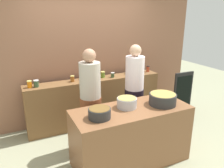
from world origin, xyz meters
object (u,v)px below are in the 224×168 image
object	(u,v)px
preserve_jar_4	(99,77)
cooking_pot_left	(100,113)
preserve_jar_7	(128,71)
cooking_pot_center	(127,103)
preserve_jar_2	(72,79)
preserve_jar_0	(29,84)
preserve_jar_8	(141,71)
cook_with_tongs	(91,106)
preserve_jar_6	(113,75)
cook_in_cap	(134,97)
cooking_pot_right	(163,99)
chalkboard_sign	(182,96)
preserve_jar_5	(103,75)
preserve_jar_3	(84,76)
preserve_jar_9	(148,69)
preserve_jar_1	(36,84)

from	to	relation	value
preserve_jar_4	cooking_pot_left	distance (m)	1.51
preserve_jar_7	cooking_pot_center	size ratio (longest dim) A/B	0.35
preserve_jar_2	preserve_jar_7	bearing A→B (deg)	2.05
preserve_jar_0	preserve_jar_8	world-z (taller)	same
cook_with_tongs	preserve_jar_0	bearing A→B (deg)	135.56
preserve_jar_6	cooking_pot_left	distance (m)	1.67
preserve_jar_2	cook_in_cap	size ratio (longest dim) A/B	0.07
preserve_jar_4	cook_in_cap	distance (m)	0.84
preserve_jar_8	cooking_pot_right	xyz separation A→B (m)	(-0.52, -1.42, -0.04)
chalkboard_sign	preserve_jar_7	bearing A→B (deg)	144.34
preserve_jar_5	cooking_pot_left	xyz separation A→B (m)	(-0.68, -1.50, -0.06)
preserve_jar_7	preserve_jar_3	bearing A→B (deg)	179.58
preserve_jar_3	preserve_jar_8	size ratio (longest dim) A/B	1.19
cook_in_cap	preserve_jar_6	bearing A→B (deg)	94.00
preserve_jar_0	preserve_jar_4	size ratio (longest dim) A/B	1.04
preserve_jar_9	cook_with_tongs	bearing A→B (deg)	-152.89
preserve_jar_5	preserve_jar_7	distance (m)	0.59
preserve_jar_4	cook_in_cap	size ratio (longest dim) A/B	0.07
chalkboard_sign	preserve_jar_1	bearing A→B (deg)	167.98
preserve_jar_6	preserve_jar_7	xyz separation A→B (m)	(0.40, 0.10, 0.00)
cooking_pot_center	cook_in_cap	world-z (taller)	cook_in_cap
preserve_jar_5	cooking_pot_left	size ratio (longest dim) A/B	0.42
preserve_jar_2	preserve_jar_7	world-z (taller)	preserve_jar_2
cooking_pot_right	preserve_jar_7	bearing A→B (deg)	80.26
preserve_jar_3	preserve_jar_4	bearing A→B (deg)	-28.08
preserve_jar_5	cooking_pot_center	xyz separation A→B (m)	(-0.20, -1.35, -0.05)
cooking_pot_center	cooking_pot_right	bearing A→B (deg)	-13.63
preserve_jar_0	chalkboard_sign	bearing A→B (deg)	-11.75
preserve_jar_6	cooking_pot_center	distance (m)	1.34
preserve_jar_8	chalkboard_sign	distance (m)	1.01
preserve_jar_6	preserve_jar_8	bearing A→B (deg)	0.89
cooking_pot_left	preserve_jar_2	bearing A→B (deg)	87.54
preserve_jar_6	preserve_jar_0	bearing A→B (deg)	178.66
preserve_jar_0	preserve_jar_9	distance (m)	2.45
preserve_jar_0	chalkboard_sign	distance (m)	3.00
preserve_jar_5	cooking_pot_center	bearing A→B (deg)	-98.56
preserve_jar_0	cooking_pot_center	distance (m)	1.77
preserve_jar_8	cooking_pot_right	world-z (taller)	preserve_jar_8
preserve_jar_0	preserve_jar_1	world-z (taller)	preserve_jar_0
preserve_jar_8	cook_with_tongs	xyz separation A→B (m)	(-1.41, -0.77, -0.24)
preserve_jar_8	preserve_jar_3	bearing A→B (deg)	175.31
preserve_jar_5	cook_with_tongs	size ratio (longest dim) A/B	0.07
preserve_jar_3	cooking_pot_right	size ratio (longest dim) A/B	0.37
preserve_jar_9	preserve_jar_3	bearing A→B (deg)	178.52
preserve_jar_9	cook_with_tongs	size ratio (longest dim) A/B	0.08
preserve_jar_2	preserve_jar_4	xyz separation A→B (m)	(0.49, -0.08, 0.00)
preserve_jar_9	chalkboard_sign	world-z (taller)	preserve_jar_9
preserve_jar_5	preserve_jar_9	world-z (taller)	preserve_jar_9
preserve_jar_8	preserve_jar_4	bearing A→B (deg)	-178.01
preserve_jar_1	preserve_jar_9	bearing A→B (deg)	1.12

